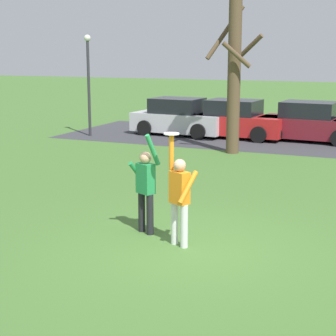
{
  "coord_description": "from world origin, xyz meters",
  "views": [
    {
      "loc": [
        3.49,
        -9.06,
        3.56
      ],
      "look_at": [
        -0.65,
        0.58,
        1.35
      ],
      "focal_mm": 59.16,
      "sensor_mm": 36.0,
      "label": 1
    }
  ],
  "objects_px": {
    "parked_car_maroon": "(311,123)",
    "lamppost_by_lot": "(88,75)",
    "frisbee_disc": "(171,134)",
    "person_catcher": "(180,195)",
    "parked_car_silver": "(179,118)",
    "person_defender": "(146,185)",
    "parked_car_red": "(236,120)",
    "bare_tree_tall": "(235,62)"
  },
  "relations": [
    {
      "from": "parked_car_maroon",
      "to": "parked_car_red",
      "type": "bearing_deg",
      "value": -170.25
    },
    {
      "from": "bare_tree_tall",
      "to": "lamppost_by_lot",
      "type": "height_order",
      "value": "bare_tree_tall"
    },
    {
      "from": "frisbee_disc",
      "to": "lamppost_by_lot",
      "type": "distance_m",
      "value": 14.1
    },
    {
      "from": "frisbee_disc",
      "to": "lamppost_by_lot",
      "type": "xyz_separation_m",
      "value": [
        -8.55,
        11.2,
        0.49
      ]
    },
    {
      "from": "parked_car_red",
      "to": "parked_car_maroon",
      "type": "distance_m",
      "value": 3.08
    },
    {
      "from": "parked_car_red",
      "to": "lamppost_by_lot",
      "type": "distance_m",
      "value": 6.52
    },
    {
      "from": "lamppost_by_lot",
      "to": "person_defender",
      "type": "bearing_deg",
      "value": -54.13
    },
    {
      "from": "frisbee_disc",
      "to": "parked_car_red",
      "type": "height_order",
      "value": "frisbee_disc"
    },
    {
      "from": "frisbee_disc",
      "to": "parked_car_silver",
      "type": "height_order",
      "value": "frisbee_disc"
    },
    {
      "from": "parked_car_maroon",
      "to": "lamppost_by_lot",
      "type": "distance_m",
      "value": 9.46
    },
    {
      "from": "frisbee_disc",
      "to": "parked_car_red",
      "type": "distance_m",
      "value": 13.55
    },
    {
      "from": "lamppost_by_lot",
      "to": "parked_car_maroon",
      "type": "bearing_deg",
      "value": 14.57
    },
    {
      "from": "person_catcher",
      "to": "frisbee_disc",
      "type": "distance_m",
      "value": 1.13
    },
    {
      "from": "person_catcher",
      "to": "bare_tree_tall",
      "type": "distance_m",
      "value": 10.2
    },
    {
      "from": "parked_car_silver",
      "to": "parked_car_maroon",
      "type": "bearing_deg",
      "value": 8.9
    },
    {
      "from": "parked_car_red",
      "to": "lamppost_by_lot",
      "type": "xyz_separation_m",
      "value": [
        -5.91,
        -2.02,
        1.86
      ]
    },
    {
      "from": "person_catcher",
      "to": "bare_tree_tall",
      "type": "height_order",
      "value": "bare_tree_tall"
    },
    {
      "from": "bare_tree_tall",
      "to": "parked_car_red",
      "type": "bearing_deg",
      "value": 104.81
    },
    {
      "from": "parked_car_silver",
      "to": "person_defender",
      "type": "bearing_deg",
      "value": -66.77
    },
    {
      "from": "frisbee_disc",
      "to": "parked_car_maroon",
      "type": "xyz_separation_m",
      "value": [
        0.42,
        13.53,
        -1.37
      ]
    },
    {
      "from": "parked_car_silver",
      "to": "parked_car_maroon",
      "type": "height_order",
      "value": "same"
    },
    {
      "from": "parked_car_red",
      "to": "lamppost_by_lot",
      "type": "relative_size",
      "value": 0.99
    },
    {
      "from": "person_catcher",
      "to": "parked_car_maroon",
      "type": "xyz_separation_m",
      "value": [
        0.22,
        13.63,
        -0.25
      ]
    },
    {
      "from": "parked_car_maroon",
      "to": "person_catcher",
      "type": "bearing_deg",
      "value": -86.96
    },
    {
      "from": "parked_car_maroon",
      "to": "bare_tree_tall",
      "type": "xyz_separation_m",
      "value": [
        -2.12,
        -3.86,
        2.47
      ]
    },
    {
      "from": "frisbee_disc",
      "to": "parked_car_red",
      "type": "relative_size",
      "value": 0.07
    },
    {
      "from": "person_catcher",
      "to": "bare_tree_tall",
      "type": "xyz_separation_m",
      "value": [
        -1.9,
        9.77,
        2.21
      ]
    },
    {
      "from": "frisbee_disc",
      "to": "bare_tree_tall",
      "type": "bearing_deg",
      "value": 99.97
    },
    {
      "from": "person_catcher",
      "to": "parked_car_silver",
      "type": "bearing_deg",
      "value": -42.39
    },
    {
      "from": "parked_car_maroon",
      "to": "lamppost_by_lot",
      "type": "height_order",
      "value": "lamppost_by_lot"
    },
    {
      "from": "parked_car_maroon",
      "to": "lamppost_by_lot",
      "type": "xyz_separation_m",
      "value": [
        -8.97,
        -2.33,
        1.86
      ]
    },
    {
      "from": "frisbee_disc",
      "to": "person_defender",
      "type": "bearing_deg",
      "value": 154.5
    },
    {
      "from": "frisbee_disc",
      "to": "bare_tree_tall",
      "type": "distance_m",
      "value": 9.88
    },
    {
      "from": "person_catcher",
      "to": "parked_car_red",
      "type": "relative_size",
      "value": 0.49
    },
    {
      "from": "parked_car_red",
      "to": "bare_tree_tall",
      "type": "relative_size",
      "value": 0.6
    },
    {
      "from": "person_catcher",
      "to": "parked_car_maroon",
      "type": "relative_size",
      "value": 0.49
    },
    {
      "from": "parked_car_silver",
      "to": "person_catcher",
      "type": "bearing_deg",
      "value": -63.92
    },
    {
      "from": "parked_car_red",
      "to": "bare_tree_tall",
      "type": "bearing_deg",
      "value": -71.22
    },
    {
      "from": "parked_car_silver",
      "to": "frisbee_disc",
      "type": "bearing_deg",
      "value": -64.54
    },
    {
      "from": "frisbee_disc",
      "to": "parked_car_maroon",
      "type": "bearing_deg",
      "value": 88.21
    },
    {
      "from": "bare_tree_tall",
      "to": "parked_car_silver",
      "type": "bearing_deg",
      "value": 135.51
    },
    {
      "from": "person_catcher",
      "to": "parked_car_red",
      "type": "height_order",
      "value": "person_catcher"
    }
  ]
}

